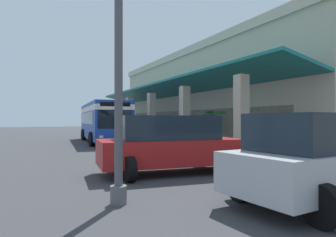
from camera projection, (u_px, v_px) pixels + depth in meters
ground at (210, 141)px, 25.64m from camera, size 120.00×120.00×0.00m
curb_strip at (143, 141)px, 24.31m from camera, size 33.71×0.50×0.12m
plaza_building at (238, 97)px, 28.55m from camera, size 28.39×15.49×7.90m
transit_bus at (103, 119)px, 24.36m from camera, size 11.40×3.63×3.34m
parked_suv_silver at (324, 156)px, 6.70m from camera, size 2.96×4.94×1.97m
parked_suv_red at (169, 144)px, 10.22m from camera, size 3.07×4.99×1.97m
pedestrian at (125, 135)px, 16.39m from camera, size 0.56×0.51×1.75m
potted_palm at (214, 141)px, 17.85m from camera, size 1.84×1.65×2.36m
lot_light_pole at (119, 10)px, 6.52m from camera, size 0.60×0.60×7.90m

